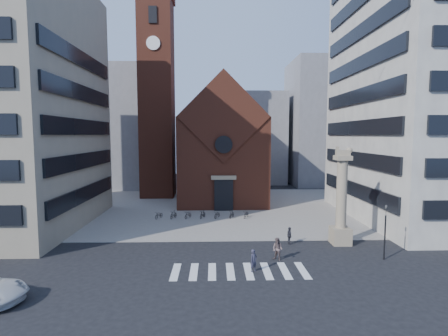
% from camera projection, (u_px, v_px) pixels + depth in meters
% --- Properties ---
extents(ground, '(120.00, 120.00, 0.00)m').
position_uv_depth(ground, '(230.00, 257.00, 27.87)').
color(ground, black).
rests_on(ground, ground).
extents(piazza, '(46.00, 30.00, 0.05)m').
position_uv_depth(piazza, '(223.00, 207.00, 46.77)').
color(piazza, gray).
rests_on(piazza, ground).
extents(zebra_crossing, '(10.20, 3.20, 0.01)m').
position_uv_depth(zebra_crossing, '(239.00, 271.00, 24.90)').
color(zebra_crossing, white).
rests_on(zebra_crossing, ground).
extents(church, '(12.00, 16.65, 18.00)m').
position_uv_depth(church, '(222.00, 146.00, 52.03)').
color(church, brown).
rests_on(church, ground).
extents(campanile, '(5.50, 5.50, 31.20)m').
position_uv_depth(campanile, '(157.00, 96.00, 53.94)').
color(campanile, brown).
rests_on(campanile, ground).
extents(building_right, '(18.00, 22.00, 32.00)m').
position_uv_depth(building_right, '(439.00, 78.00, 39.02)').
color(building_right, beige).
rests_on(building_right, ground).
extents(bg_block_left, '(16.00, 14.00, 22.00)m').
position_uv_depth(bg_block_left, '(115.00, 128.00, 66.04)').
color(bg_block_left, gray).
rests_on(bg_block_left, ground).
extents(bg_block_mid, '(14.00, 12.00, 18.00)m').
position_uv_depth(bg_block_mid, '(249.00, 138.00, 71.98)').
color(bg_block_mid, gray).
rests_on(bg_block_mid, ground).
extents(bg_block_right, '(16.00, 14.00, 24.00)m').
position_uv_depth(bg_block_right, '(331.00, 123.00, 69.19)').
color(bg_block_right, gray).
rests_on(bg_block_right, ground).
extents(lion_column, '(1.63, 1.60, 8.68)m').
position_uv_depth(lion_column, '(341.00, 206.00, 30.83)').
color(lion_column, gray).
rests_on(lion_column, ground).
extents(traffic_light, '(0.13, 0.16, 4.30)m').
position_uv_depth(traffic_light, '(385.00, 231.00, 27.02)').
color(traffic_light, black).
rests_on(traffic_light, ground).
extents(pedestrian_0, '(0.70, 0.66, 1.61)m').
position_uv_depth(pedestrian_0, '(254.00, 261.00, 24.75)').
color(pedestrian_0, '#2F2E40').
rests_on(pedestrian_0, ground).
extents(pedestrian_1, '(1.09, 1.07, 1.77)m').
position_uv_depth(pedestrian_1, '(278.00, 249.00, 26.99)').
color(pedestrian_1, '#614F4D').
rests_on(pedestrian_1, ground).
extents(pedestrian_2, '(0.48, 0.95, 1.56)m').
position_uv_depth(pedestrian_2, '(289.00, 236.00, 30.94)').
color(pedestrian_2, '#26262D').
rests_on(pedestrian_2, ground).
extents(scooter_0, '(1.10, 1.64, 0.82)m').
position_uv_depth(scooter_0, '(159.00, 215.00, 40.39)').
color(scooter_0, black).
rests_on(scooter_0, piazza).
extents(scooter_1, '(0.98, 1.55, 0.91)m').
position_uv_depth(scooter_1, '(174.00, 214.00, 40.44)').
color(scooter_1, black).
rests_on(scooter_1, piazza).
extents(scooter_2, '(1.10, 1.64, 0.82)m').
position_uv_depth(scooter_2, '(188.00, 215.00, 40.50)').
color(scooter_2, black).
rests_on(scooter_2, piazza).
extents(scooter_3, '(0.98, 1.55, 0.91)m').
position_uv_depth(scooter_3, '(203.00, 214.00, 40.54)').
color(scooter_3, black).
rests_on(scooter_3, piazza).
extents(scooter_4, '(1.10, 1.64, 0.82)m').
position_uv_depth(scooter_4, '(217.00, 215.00, 40.60)').
color(scooter_4, black).
rests_on(scooter_4, piazza).
extents(scooter_5, '(0.98, 1.55, 0.91)m').
position_uv_depth(scooter_5, '(232.00, 214.00, 40.64)').
color(scooter_5, black).
rests_on(scooter_5, piazza).
extents(scooter_6, '(1.10, 1.64, 0.82)m').
position_uv_depth(scooter_6, '(246.00, 214.00, 40.70)').
color(scooter_6, black).
rests_on(scooter_6, piazza).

